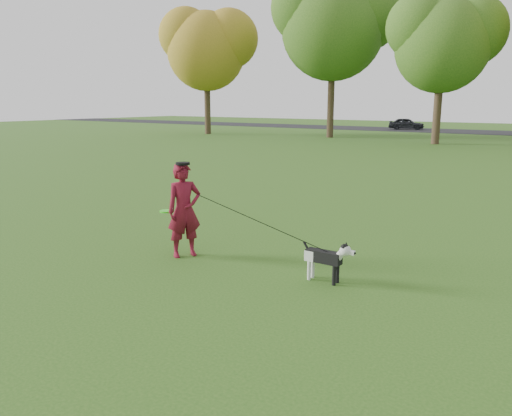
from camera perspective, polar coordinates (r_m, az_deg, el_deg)
The scene contains 6 objects.
ground at distance 8.46m, azimuth 0.37°, elevation -6.04°, with size 120.00×120.00×0.00m, color #285116.
man at distance 8.60m, azimuth -8.21°, elevation -0.25°, with size 0.59×0.39×1.62m, color #570C17.
dog at distance 7.45m, azimuth 8.19°, elevation -5.50°, with size 0.86×0.17×0.65m.
car_left at distance 49.06m, azimuth 16.82°, elevation 9.21°, with size 1.28×3.17×1.08m, color black.
man_held_items at distance 7.74m, azimuth 0.70°, elevation -1.72°, with size 3.17×0.45×1.20m.
tree_row at distance 33.59m, azimuth 25.45°, elevation 19.19°, with size 51.74×8.86×12.01m.
Camera 1 is at (4.51, -6.65, 2.64)m, focal length 35.00 mm.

